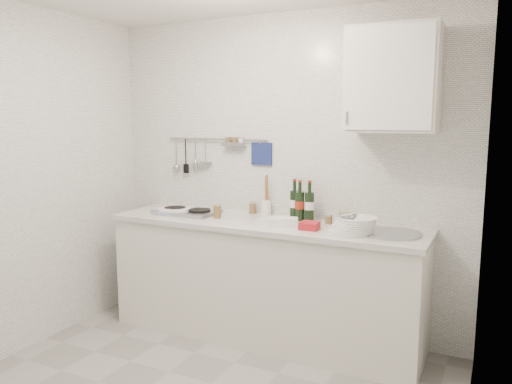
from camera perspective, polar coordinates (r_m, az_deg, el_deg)
back_wall at (r=4.01m, az=2.79°, el=2.04°), size 3.00×0.02×2.50m
wall_right at (r=2.29m, az=23.59°, el=-3.51°), size 0.02×2.80×2.50m
counter at (r=3.92m, az=1.01°, el=-10.37°), size 2.44×0.64×0.96m
wall_rail at (r=4.23m, az=-4.81°, el=4.76°), size 0.98×0.09×0.34m
wall_cabinet at (r=3.54m, az=15.42°, el=12.25°), size 0.60×0.38×0.70m
plate_stack_hob at (r=4.17m, az=-9.41°, el=-2.10°), size 0.31×0.30×0.04m
plate_stack_sink at (r=3.46m, az=11.09°, el=-3.77°), size 0.33×0.31×0.12m
wine_bottles at (r=3.83m, az=5.18°, el=-0.93°), size 0.21×0.12×0.31m
butter_dish at (r=3.61m, az=3.12°, el=-3.46°), size 0.23×0.18×0.06m
strawberry_punnet at (r=3.54m, az=6.14°, el=-3.84°), size 0.13×0.13×0.05m
utensil_crock at (r=4.02m, az=1.18°, el=-1.56°), size 0.08×0.08×0.33m
jar_a at (r=4.10m, az=-0.39°, el=-1.82°), size 0.06×0.06×0.09m
jar_b at (r=3.74m, az=8.30°, el=-3.09°), size 0.06×0.06×0.07m
jar_c at (r=3.71m, az=9.99°, el=-2.96°), size 0.07×0.07×0.10m
jar_d at (r=3.92m, az=-4.43°, el=-2.20°), size 0.06×0.06×0.11m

